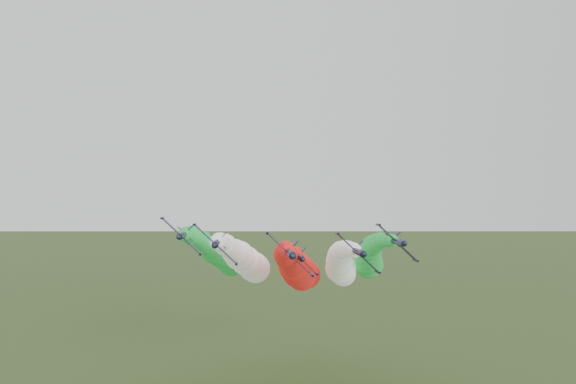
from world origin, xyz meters
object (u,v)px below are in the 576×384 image
(jet_outer_right, at_px, (369,257))
(jet_trail, at_px, (301,267))
(jet_inner_left, at_px, (244,259))
(jet_lead, at_px, (295,267))
(jet_outer_left, at_px, (218,253))
(jet_inner_right, at_px, (341,265))

(jet_outer_right, distance_m, jet_trail, 21.30)
(jet_inner_left, relative_size, jet_outer_right, 1.01)
(jet_lead, xyz_separation_m, jet_outer_left, (-18.95, 17.40, 2.00))
(jet_inner_right, height_order, jet_outer_right, jet_outer_right)
(jet_inner_left, xyz_separation_m, jet_inner_right, (24.37, -1.56, -1.43))
(jet_lead, bearing_deg, jet_inner_left, 148.01)
(jet_outer_left, bearing_deg, jet_inner_left, -55.36)
(jet_outer_right, height_order, jet_trail, jet_outer_right)
(jet_inner_right, distance_m, jet_trail, 21.79)
(jet_inner_right, bearing_deg, jet_outer_right, 41.67)
(jet_inner_right, bearing_deg, jet_trail, 111.98)
(jet_outer_right, relative_size, jet_trail, 0.99)
(jet_inner_left, xyz_separation_m, jet_outer_right, (33.52, 6.58, -0.35))
(jet_lead, height_order, jet_outer_left, jet_outer_left)
(jet_lead, distance_m, jet_outer_right, 25.64)
(jet_lead, distance_m, jet_inner_right, 13.60)
(jet_inner_left, height_order, jet_outer_left, jet_outer_left)
(jet_inner_right, xyz_separation_m, jet_outer_right, (9.15, 8.14, 1.08))
(jet_outer_right, bearing_deg, jet_trail, 145.39)
(jet_outer_right, bearing_deg, jet_inner_right, -138.33)
(jet_inner_right, xyz_separation_m, jet_trail, (-8.09, 20.04, -2.79))
(jet_inner_left, xyz_separation_m, jet_trail, (16.28, 18.48, -4.22))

